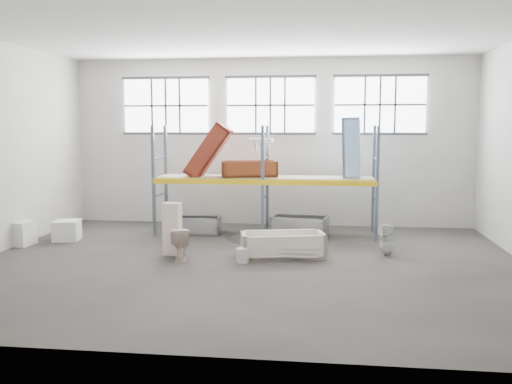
% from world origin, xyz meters
% --- Properties ---
extents(floor, '(12.00, 10.00, 0.10)m').
position_xyz_m(floor, '(0.00, 0.00, -0.05)').
color(floor, '#49433F').
rests_on(floor, ground).
extents(ceiling, '(12.00, 10.00, 0.10)m').
position_xyz_m(ceiling, '(0.00, 0.00, 5.05)').
color(ceiling, silver).
rests_on(ceiling, ground).
extents(wall_back, '(12.00, 0.10, 5.00)m').
position_xyz_m(wall_back, '(0.00, 5.05, 2.50)').
color(wall_back, '#B3AFA6').
rests_on(wall_back, ground).
extents(wall_front, '(12.00, 0.10, 5.00)m').
position_xyz_m(wall_front, '(0.00, -5.05, 2.50)').
color(wall_front, '#ACA89F').
rests_on(wall_front, ground).
extents(window_left, '(2.60, 0.04, 1.60)m').
position_xyz_m(window_left, '(-3.20, 4.94, 3.60)').
color(window_left, white).
rests_on(window_left, wall_back).
extents(window_mid, '(2.60, 0.04, 1.60)m').
position_xyz_m(window_mid, '(0.00, 4.94, 3.60)').
color(window_mid, white).
rests_on(window_mid, wall_back).
extents(window_right, '(2.60, 0.04, 1.60)m').
position_xyz_m(window_right, '(3.20, 4.94, 3.60)').
color(window_right, white).
rests_on(window_right, wall_back).
extents(rack_upright_la, '(0.08, 0.08, 3.00)m').
position_xyz_m(rack_upright_la, '(-3.00, 2.90, 1.50)').
color(rack_upright_la, slate).
rests_on(rack_upright_la, floor).
extents(rack_upright_lb, '(0.08, 0.08, 3.00)m').
position_xyz_m(rack_upright_lb, '(-3.00, 4.10, 1.50)').
color(rack_upright_lb, slate).
rests_on(rack_upright_lb, floor).
extents(rack_upright_ma, '(0.08, 0.08, 3.00)m').
position_xyz_m(rack_upright_ma, '(0.00, 2.90, 1.50)').
color(rack_upright_ma, slate).
rests_on(rack_upright_ma, floor).
extents(rack_upright_mb, '(0.08, 0.08, 3.00)m').
position_xyz_m(rack_upright_mb, '(0.00, 4.10, 1.50)').
color(rack_upright_mb, slate).
rests_on(rack_upright_mb, floor).
extents(rack_upright_ra, '(0.08, 0.08, 3.00)m').
position_xyz_m(rack_upright_ra, '(3.00, 2.90, 1.50)').
color(rack_upright_ra, slate).
rests_on(rack_upright_ra, floor).
extents(rack_upright_rb, '(0.08, 0.08, 3.00)m').
position_xyz_m(rack_upright_rb, '(3.00, 4.10, 1.50)').
color(rack_upright_rb, slate).
rests_on(rack_upright_rb, floor).
extents(rack_beam_front, '(6.00, 0.10, 0.14)m').
position_xyz_m(rack_beam_front, '(0.00, 2.90, 1.50)').
color(rack_beam_front, yellow).
rests_on(rack_beam_front, floor).
extents(rack_beam_back, '(6.00, 0.10, 0.14)m').
position_xyz_m(rack_beam_back, '(0.00, 4.10, 1.50)').
color(rack_beam_back, yellow).
rests_on(rack_beam_back, floor).
extents(shelf_deck, '(5.90, 1.10, 0.03)m').
position_xyz_m(shelf_deck, '(0.00, 3.50, 1.58)').
color(shelf_deck, gray).
rests_on(shelf_deck, floor).
extents(wet_patch, '(1.80, 1.80, 0.00)m').
position_xyz_m(wet_patch, '(0.00, 2.70, 0.00)').
color(wet_patch, black).
rests_on(wet_patch, floor).
extents(bathtub_beige, '(2.03, 1.28, 0.55)m').
position_xyz_m(bathtub_beige, '(0.71, 0.75, 0.28)').
color(bathtub_beige, beige).
rests_on(bathtub_beige, floor).
extents(cistern_spare, '(0.40, 0.25, 0.36)m').
position_xyz_m(cistern_spare, '(1.23, 0.53, 0.28)').
color(cistern_spare, beige).
rests_on(cistern_spare, bathtub_beige).
extents(sink_in_tub, '(0.62, 0.62, 0.17)m').
position_xyz_m(sink_in_tub, '(0.26, 0.72, 0.16)').
color(sink_in_tub, beige).
rests_on(sink_in_tub, bathtub_beige).
extents(toilet_beige, '(0.55, 0.79, 0.73)m').
position_xyz_m(toilet_beige, '(-1.56, 0.23, 0.37)').
color(toilet_beige, beige).
rests_on(toilet_beige, floor).
extents(cistern_tall, '(0.43, 0.31, 1.22)m').
position_xyz_m(cistern_tall, '(-1.85, 0.63, 0.61)').
color(cistern_tall, beige).
rests_on(cistern_tall, floor).
extents(toilet_white, '(0.43, 0.43, 0.75)m').
position_xyz_m(toilet_white, '(3.11, 1.23, 0.38)').
color(toilet_white, white).
rests_on(toilet_white, floor).
extents(steel_tub_left, '(1.35, 0.66, 0.49)m').
position_xyz_m(steel_tub_left, '(-1.88, 3.14, 0.24)').
color(steel_tub_left, '#9C9EA4').
rests_on(steel_tub_left, floor).
extents(steel_tub_right, '(1.61, 0.98, 0.55)m').
position_xyz_m(steel_tub_right, '(0.98, 3.20, 0.28)').
color(steel_tub_right, '#AAACB2').
rests_on(steel_tub_right, floor).
extents(rust_tub_flat, '(1.62, 1.04, 0.42)m').
position_xyz_m(rust_tub_flat, '(-0.42, 3.40, 1.82)').
color(rust_tub_flat, maroon).
rests_on(rust_tub_flat, shelf_deck).
extents(rust_tub_tilted, '(1.36, 0.83, 1.62)m').
position_xyz_m(rust_tub_tilted, '(-1.57, 3.39, 2.29)').
color(rust_tub_tilted, maroon).
rests_on(rust_tub_tilted, shelf_deck).
extents(sink_on_shelf, '(0.71, 0.56, 0.60)m').
position_xyz_m(sink_on_shelf, '(-0.08, 3.31, 2.09)').
color(sink_on_shelf, white).
rests_on(sink_on_shelf, rust_tub_flat).
extents(blue_tub_upright, '(0.58, 0.81, 1.65)m').
position_xyz_m(blue_tub_upright, '(2.35, 3.56, 2.40)').
color(blue_tub_upright, '#96BDF1').
rests_on(blue_tub_upright, shelf_deck).
extents(bucket, '(0.33, 0.33, 0.32)m').
position_xyz_m(bucket, '(-0.12, 0.08, 0.16)').
color(bucket, silver).
rests_on(bucket, floor).
extents(carton_near, '(0.76, 0.67, 0.61)m').
position_xyz_m(carton_near, '(-6.02, 1.21, 0.30)').
color(carton_near, silver).
rests_on(carton_near, floor).
extents(carton_far, '(0.74, 0.74, 0.53)m').
position_xyz_m(carton_far, '(-5.06, 1.90, 0.26)').
color(carton_far, silver).
rests_on(carton_far, floor).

